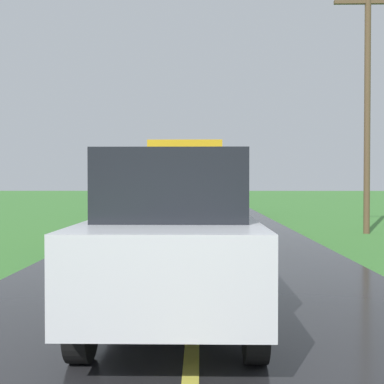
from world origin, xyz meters
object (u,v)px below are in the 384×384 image
banana_truck_far (195,187)px  utility_pole_roadside (367,102)px  banana_truck_near (183,190)px  following_car (175,236)px

banana_truck_far → utility_pole_roadside: 11.64m
banana_truck_near → banana_truck_far: (0.22, 12.47, 0.00)m
banana_truck_near → utility_pole_roadside: (5.95, 2.74, 2.85)m
banana_truck_far → following_car: banana_truck_far is taller
banana_truck_near → utility_pole_roadside: size_ratio=0.73×
banana_truck_far → following_car: (-0.04, -20.44, -0.40)m
following_car → banana_truck_near: bearing=91.3°
banana_truck_near → following_car: size_ratio=1.42×
banana_truck_near → utility_pole_roadside: 7.14m
banana_truck_far → following_car: bearing=-90.1°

